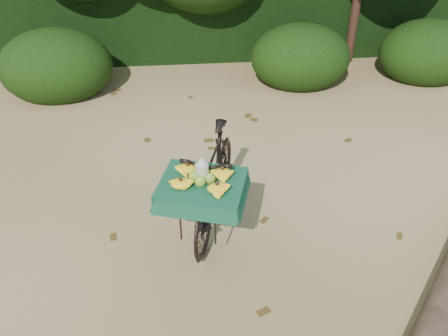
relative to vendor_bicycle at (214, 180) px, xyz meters
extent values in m
plane|color=tan|center=(0.44, -0.38, -0.61)|extent=(80.00, 80.00, 0.00)
imported|color=black|center=(0.01, 0.02, -0.02)|extent=(1.10, 2.05, 1.18)
cube|color=black|center=(-0.17, -0.55, 0.36)|extent=(0.56, 0.62, 0.03)
cube|color=#165231|center=(-0.17, -0.55, 0.38)|extent=(1.02, 0.92, 0.01)
ellipsoid|color=olive|center=(-0.09, -0.58, 0.44)|extent=(0.11, 0.09, 0.13)
ellipsoid|color=olive|center=(-0.14, -0.49, 0.44)|extent=(0.11, 0.09, 0.13)
ellipsoid|color=olive|center=(-0.24, -0.53, 0.44)|extent=(0.11, 0.09, 0.13)
ellipsoid|color=olive|center=(-0.19, -0.62, 0.44)|extent=(0.11, 0.09, 0.13)
cylinder|color=#EAE5C6|center=(-0.16, -0.54, 0.50)|extent=(0.14, 0.14, 0.18)
cube|color=black|center=(0.44, 5.92, 0.29)|extent=(26.00, 1.80, 1.80)
camera|label=1|loc=(-0.32, -4.43, 3.22)|focal=38.00mm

